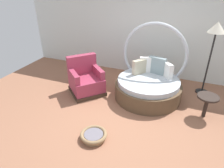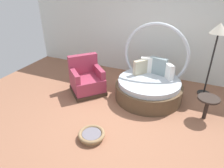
# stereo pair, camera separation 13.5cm
# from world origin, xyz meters

# --- Properties ---
(ground_plane) EXTENTS (8.00, 8.00, 0.02)m
(ground_plane) POSITION_xyz_m (0.00, 0.00, -0.01)
(ground_plane) COLOR #936047
(back_wall) EXTENTS (8.00, 0.12, 2.71)m
(back_wall) POSITION_xyz_m (0.00, 2.52, 1.36)
(back_wall) COLOR silver
(back_wall) RESTS_ON ground_plane
(round_daybed) EXTENTS (1.63, 1.63, 1.79)m
(round_daybed) POSITION_xyz_m (0.33, 1.14, 0.37)
(round_daybed) COLOR brown
(round_daybed) RESTS_ON ground_plane
(red_armchair) EXTENTS (1.13, 1.13, 0.94)m
(red_armchair) POSITION_xyz_m (-1.23, 0.75, 0.33)
(red_armchair) COLOR #38281E
(red_armchair) RESTS_ON ground_plane
(pet_basket) EXTENTS (0.51, 0.51, 0.13)m
(pet_basket) POSITION_xyz_m (-0.27, -0.77, 0.07)
(pet_basket) COLOR #8E704C
(pet_basket) RESTS_ON ground_plane
(side_table) EXTENTS (0.44, 0.44, 0.52)m
(side_table) POSITION_xyz_m (1.66, 0.74, 0.43)
(side_table) COLOR #2D231E
(side_table) RESTS_ON ground_plane
(floor_lamp) EXTENTS (0.40, 0.40, 1.82)m
(floor_lamp) POSITION_xyz_m (1.63, 1.84, 1.53)
(floor_lamp) COLOR black
(floor_lamp) RESTS_ON ground_plane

